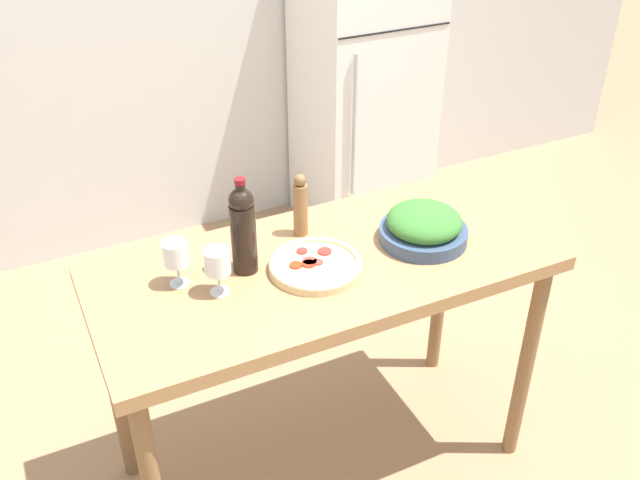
# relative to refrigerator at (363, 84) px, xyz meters

# --- Properties ---
(ground_plane) EXTENTS (14.00, 14.00, 0.00)m
(ground_plane) POSITION_rel_refrigerator_xyz_m (-1.00, -1.57, -0.84)
(ground_plane) COLOR #9E7A56
(wall_back) EXTENTS (6.40, 0.06, 2.60)m
(wall_back) POSITION_rel_refrigerator_xyz_m (-1.00, 0.36, 0.46)
(wall_back) COLOR silver
(wall_back) RESTS_ON ground_plane
(refrigerator) EXTENTS (0.64, 0.64, 1.69)m
(refrigerator) POSITION_rel_refrigerator_xyz_m (0.00, 0.00, 0.00)
(refrigerator) COLOR white
(refrigerator) RESTS_ON ground_plane
(prep_counter) EXTENTS (1.49, 0.67, 0.94)m
(prep_counter) POSITION_rel_refrigerator_xyz_m (-1.00, -1.57, -0.02)
(prep_counter) COLOR #A87A4C
(prep_counter) RESTS_ON ground_plane
(wine_bottle) EXTENTS (0.08, 0.08, 0.32)m
(wine_bottle) POSITION_rel_refrigerator_xyz_m (-1.24, -1.50, 0.25)
(wine_bottle) COLOR black
(wine_bottle) RESTS_ON prep_counter
(wine_glass_near) EXTENTS (0.08, 0.08, 0.15)m
(wine_glass_near) POSITION_rel_refrigerator_xyz_m (-1.36, -1.58, 0.20)
(wine_glass_near) COLOR silver
(wine_glass_near) RESTS_ON prep_counter
(wine_glass_far) EXTENTS (0.08, 0.08, 0.15)m
(wine_glass_far) POSITION_rel_refrigerator_xyz_m (-1.45, -1.49, 0.20)
(wine_glass_far) COLOR silver
(wine_glass_far) RESTS_ON prep_counter
(pepper_mill) EXTENTS (0.05, 0.05, 0.22)m
(pepper_mill) POSITION_rel_refrigerator_xyz_m (-1.01, -1.38, 0.20)
(pepper_mill) COLOR olive
(pepper_mill) RESTS_ON prep_counter
(salad_bowl) EXTENTS (0.29, 0.29, 0.13)m
(salad_bowl) POSITION_rel_refrigerator_xyz_m (-0.65, -1.60, 0.15)
(salad_bowl) COLOR #384C6B
(salad_bowl) RESTS_ON prep_counter
(homemade_pizza) EXTENTS (0.30, 0.30, 0.03)m
(homemade_pizza) POSITION_rel_refrigerator_xyz_m (-1.05, -1.60, 0.11)
(homemade_pizza) COLOR #DBC189
(homemade_pizza) RESTS_ON prep_counter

